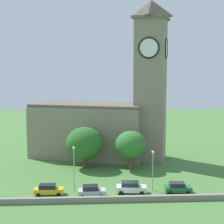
# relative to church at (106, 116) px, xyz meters

# --- Properties ---
(ground_plane) EXTENTS (200.00, 200.00, 0.00)m
(ground_plane) POSITION_rel_church_xyz_m (1.92, -9.43, -9.10)
(ground_plane) COLOR #477538
(church) EXTENTS (30.83, 17.79, 33.29)m
(church) POSITION_rel_church_xyz_m (0.00, 0.00, 0.00)
(church) COLOR gray
(church) RESTS_ON ground
(quay_barrier) EXTENTS (46.68, 0.70, 0.87)m
(quay_barrier) POSITION_rel_church_xyz_m (1.92, -27.22, -8.66)
(quay_barrier) COLOR gray
(quay_barrier) RESTS_ON ground
(car_yellow) EXTENTS (4.54, 2.03, 1.71)m
(car_yellow) POSITION_rel_church_xyz_m (-9.81, -23.75, -8.23)
(car_yellow) COLOR gold
(car_yellow) RESTS_ON ground
(car_silver) EXTENTS (4.21, 2.26, 1.77)m
(car_silver) POSITION_rel_church_xyz_m (-3.20, -24.88, -8.20)
(car_silver) COLOR silver
(car_silver) RESTS_ON ground
(car_white) EXTENTS (4.89, 2.63, 1.85)m
(car_white) POSITION_rel_church_xyz_m (3.01, -23.64, -8.16)
(car_white) COLOR silver
(car_white) RESTS_ON ground
(car_green) EXTENTS (4.20, 2.37, 1.70)m
(car_green) POSITION_rel_church_xyz_m (10.36, -23.90, -8.24)
(car_green) COLOR #1E6B38
(car_green) RESTS_ON ground
(streetlamp_west_mid) EXTENTS (0.44, 0.44, 7.18)m
(streetlamp_west_mid) POSITION_rel_church_xyz_m (-5.95, -21.81, -4.32)
(streetlamp_west_mid) COLOR #9EA0A5
(streetlamp_west_mid) RESTS_ON ground
(streetlamp_central) EXTENTS (0.44, 0.44, 6.52)m
(streetlamp_central) POSITION_rel_church_xyz_m (6.57, -22.62, -4.70)
(streetlamp_central) COLOR #9EA0A5
(streetlamp_central) RESTS_ON ground
(tree_by_tower) EXTENTS (5.92, 5.92, 7.54)m
(tree_by_tower) POSITION_rel_church_xyz_m (4.39, -10.19, -4.26)
(tree_by_tower) COLOR brown
(tree_by_tower) RESTS_ON ground
(tree_churchyard) EXTENTS (7.13, 7.13, 8.14)m
(tree_churchyard) POSITION_rel_church_xyz_m (-4.53, -8.67, -4.19)
(tree_churchyard) COLOR brown
(tree_churchyard) RESTS_ON ground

